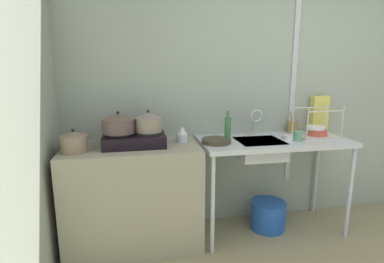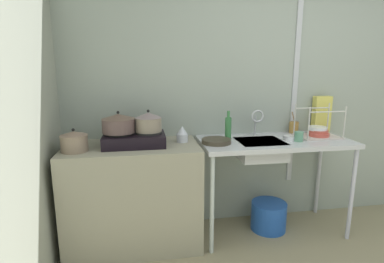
% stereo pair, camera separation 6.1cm
% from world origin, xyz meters
% --- Properties ---
extents(wall_back, '(5.22, 0.10, 2.50)m').
position_xyz_m(wall_back, '(0.00, 1.78, 1.25)').
color(wall_back, '#919C93').
rests_on(wall_back, ground).
extents(wall_metal_strip, '(0.05, 0.01, 2.00)m').
position_xyz_m(wall_metal_strip, '(-0.03, 1.72, 1.38)').
color(wall_metal_strip, '#B6B9C2').
extents(counter_concrete, '(1.11, 0.59, 0.88)m').
position_xyz_m(counter_concrete, '(-1.60, 1.43, 0.44)').
color(counter_concrete, gray).
rests_on(counter_concrete, ground).
extents(counter_sink, '(1.34, 0.59, 0.88)m').
position_xyz_m(counter_sink, '(-0.34, 1.43, 0.81)').
color(counter_sink, '#B6B9C2').
rests_on(counter_sink, ground).
extents(stove, '(0.50, 0.33, 0.12)m').
position_xyz_m(stove, '(-1.57, 1.43, 0.94)').
color(stove, black).
rests_on(stove, counter_concrete).
extents(pot_on_left_burner, '(0.27, 0.27, 0.17)m').
position_xyz_m(pot_on_left_burner, '(-1.69, 1.43, 1.08)').
color(pot_on_left_burner, brown).
rests_on(pot_on_left_burner, stove).
extents(pot_on_right_burner, '(0.22, 0.22, 0.18)m').
position_xyz_m(pot_on_right_burner, '(-1.45, 1.43, 1.08)').
color(pot_on_right_burner, gray).
rests_on(pot_on_right_burner, stove).
extents(pot_beside_stove, '(0.20, 0.20, 0.18)m').
position_xyz_m(pot_beside_stove, '(-2.02, 1.34, 0.96)').
color(pot_beside_stove, '#836F5D').
rests_on(pot_beside_stove, counter_concrete).
extents(percolator, '(0.10, 0.10, 0.14)m').
position_xyz_m(percolator, '(-1.17, 1.49, 0.95)').
color(percolator, silver).
rests_on(percolator, counter_concrete).
extents(sink_basin, '(0.40, 0.36, 0.15)m').
position_xyz_m(sink_basin, '(-0.49, 1.41, 0.81)').
color(sink_basin, '#B6B9C2').
rests_on(sink_basin, counter_sink).
extents(faucet, '(0.12, 0.07, 0.25)m').
position_xyz_m(faucet, '(-0.46, 1.58, 1.05)').
color(faucet, '#B6B9C2').
rests_on(faucet, counter_sink).
extents(frying_pan, '(0.25, 0.25, 0.04)m').
position_xyz_m(frying_pan, '(-0.89, 1.40, 0.90)').
color(frying_pan, '#3B3528').
rests_on(frying_pan, counter_sink).
extents(dish_rack, '(0.36, 0.27, 0.30)m').
position_xyz_m(dish_rack, '(0.09, 1.46, 0.93)').
color(dish_rack, beige).
rests_on(dish_rack, counter_sink).
extents(cup_by_rack, '(0.08, 0.08, 0.08)m').
position_xyz_m(cup_by_rack, '(-0.17, 1.34, 0.93)').
color(cup_by_rack, '#599474').
rests_on(cup_by_rack, counter_sink).
extents(small_bowl_on_drainboard, '(0.11, 0.11, 0.04)m').
position_xyz_m(small_bowl_on_drainboard, '(-0.22, 1.40, 0.90)').
color(small_bowl_on_drainboard, silver).
rests_on(small_bowl_on_drainboard, counter_sink).
extents(bottle_by_sink, '(0.06, 0.06, 0.26)m').
position_xyz_m(bottle_by_sink, '(-0.75, 1.51, 0.99)').
color(bottle_by_sink, '#367741').
rests_on(bottle_by_sink, counter_sink).
extents(cereal_box, '(0.17, 0.08, 0.35)m').
position_xyz_m(cereal_box, '(0.24, 1.67, 1.06)').
color(cereal_box, '#D6CB58').
rests_on(cereal_box, counter_sink).
extents(utensil_jar, '(0.09, 0.09, 0.21)m').
position_xyz_m(utensil_jar, '(-0.04, 1.67, 0.94)').
color(utensil_jar, '#A37A3A').
rests_on(utensil_jar, counter_sink).
extents(bucket_on_floor, '(0.33, 0.33, 0.27)m').
position_xyz_m(bucket_on_floor, '(-0.35, 1.45, 0.13)').
color(bucket_on_floor, '#1F4FAC').
rests_on(bucket_on_floor, ground).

